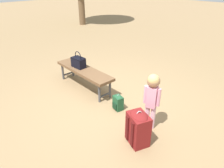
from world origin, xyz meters
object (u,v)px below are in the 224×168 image
object	(u,v)px
handbag	(78,62)
park_bench	(84,72)
child_standing	(152,93)
backpack_large	(138,127)
backpack_small	(118,102)

from	to	relation	value
handbag	park_bench	bearing A→B (deg)	3.54
child_standing	backpack_large	size ratio (longest dim) A/B	1.71
backpack_small	park_bench	bearing A→B (deg)	175.80
backpack_large	handbag	bearing A→B (deg)	166.95
handbag	child_standing	size ratio (longest dim) A/B	0.38
park_bench	handbag	bearing A→B (deg)	-176.46
handbag	backpack_large	bearing A→B (deg)	-13.05
park_bench	backpack_large	world-z (taller)	backpack_large
handbag	child_standing	xyz separation A→B (m)	(2.02, -0.08, 0.08)
backpack_large	backpack_small	size ratio (longest dim) A/B	1.82
child_standing	backpack_large	distance (m)	0.56
child_standing	backpack_large	world-z (taller)	child_standing
handbag	child_standing	bearing A→B (deg)	-2.23
backpack_large	backpack_small	world-z (taller)	backpack_large
handbag	backpack_small	xyz separation A→B (m)	(1.30, -0.07, -0.42)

